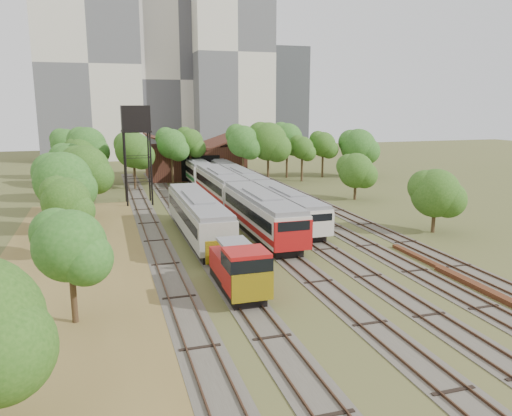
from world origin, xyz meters
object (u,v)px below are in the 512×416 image
object	(u,v)px
railcar_red_set	(238,198)
railcar_green_set	(242,183)
water_tower	(136,121)
shunter_locomotive	(239,270)

from	to	relation	value
railcar_red_set	railcar_green_set	xyz separation A→B (m)	(4.00, 12.56, -0.29)
railcar_red_set	railcar_green_set	world-z (taller)	railcar_red_set
railcar_red_set	water_tower	bearing A→B (deg)	131.89
railcar_green_set	water_tower	bearing A→B (deg)	-174.75
railcar_green_set	water_tower	distance (m)	16.54
railcar_green_set	water_tower	world-z (taller)	water_tower
railcar_green_set	shunter_locomotive	world-z (taller)	shunter_locomotive
railcar_green_set	water_tower	size ratio (longest dim) A/B	4.22
railcar_green_set	shunter_locomotive	xyz separation A→B (m)	(-10.00, -35.23, -0.16)
railcar_red_set	shunter_locomotive	distance (m)	23.46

